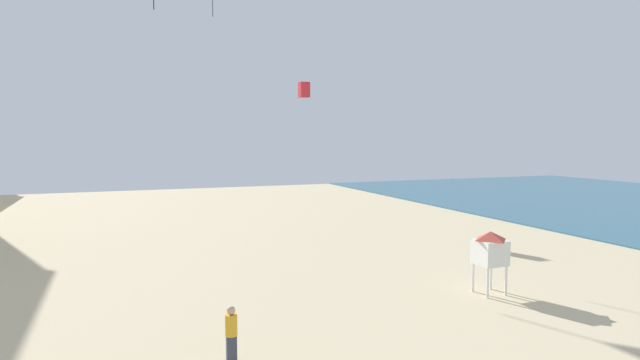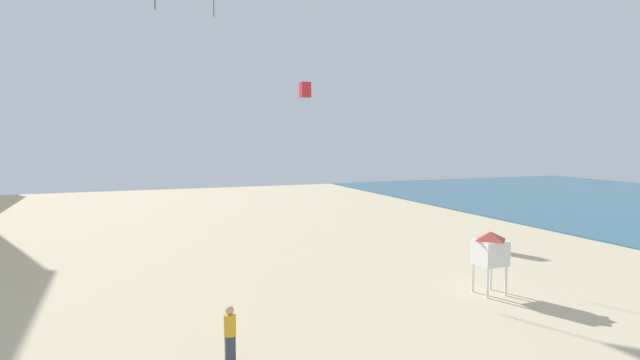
# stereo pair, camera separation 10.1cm
# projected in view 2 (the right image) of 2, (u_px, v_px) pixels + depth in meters

# --- Properties ---
(kite_flyer) EXTENTS (0.34, 0.34, 1.64)m
(kite_flyer) POSITION_uv_depth(u_px,v_px,m) (230.00, 331.00, 14.49)
(kite_flyer) COLOR #383D4C
(kite_flyer) RESTS_ON ground
(lifeguard_stand) EXTENTS (1.10, 1.10, 2.55)m
(lifeguard_stand) POSITION_uv_depth(u_px,v_px,m) (490.00, 249.00, 20.92)
(lifeguard_stand) COLOR white
(lifeguard_stand) RESTS_ON ground
(kite_red_box) EXTENTS (0.75, 0.75, 1.18)m
(kite_red_box) POSITION_uv_depth(u_px,v_px,m) (305.00, 90.00, 40.61)
(kite_red_box) COLOR red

